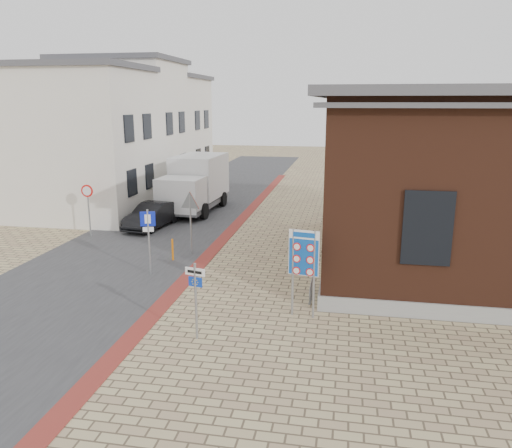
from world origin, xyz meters
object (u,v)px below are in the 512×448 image
Objects in this scene: essen_sign at (196,290)px; bollard at (173,250)px; box_truck at (195,183)px; sedan at (152,215)px; parking_sign at (148,231)px; border_sign at (304,255)px.

bollard is at bearing 127.19° from essen_sign.
sedan is at bearing -100.56° from box_truck.
parking_sign is (2.64, -6.83, 1.06)m from sedan.
sedan is 1.80× the size of essen_sign.
border_sign is 7.44m from bollard.
box_truck is 16.66m from essen_sign.
box_truck reaches higher than parking_sign.
border_sign is at bearing -38.13° from bollard.
sedan reaches higher than bollard.
parking_sign is at bearing -98.68° from bollard.
box_truck is 15.88m from border_sign.
parking_sign reaches higher than sedan.
parking_sign is at bearing -79.18° from box_truck.
sedan is 5.86m from bollard.
sedan is 0.62× the size of box_truck.
box_truck reaches higher than border_sign.
box_truck is (1.00, 4.33, 1.03)m from sedan.
parking_sign is at bearing 164.98° from border_sign.
parking_sign is (-6.00, 2.76, -0.24)m from border_sign.
essen_sign is 2.38× the size of bollard.
parking_sign reaches higher than essen_sign.
essen_sign is 5.78m from parking_sign.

